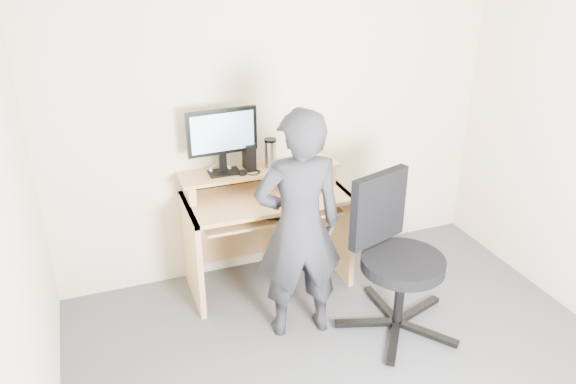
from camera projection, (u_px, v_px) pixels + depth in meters
back_wall at (278, 116)px, 4.23m from camera, size 3.50×0.02×2.50m
desk at (264, 215)px, 4.28m from camera, size 1.20×0.60×0.91m
monitor at (222, 136)px, 3.97m from camera, size 0.51×0.14×0.49m
external_drive at (249, 156)px, 4.13m from camera, size 0.07×0.13×0.20m
travel_mug at (270, 154)px, 4.17m from camera, size 0.10×0.10×0.20m
smartphone at (293, 163)px, 4.26m from camera, size 0.07×0.13×0.01m
charger at (242, 173)px, 4.06m from camera, size 0.05×0.04×0.03m
headphones at (220, 170)px, 4.13m from camera, size 0.19×0.19×0.06m
keyboard at (262, 212)px, 4.06m from camera, size 0.49×0.35×0.03m
mouse at (306, 193)px, 4.12m from camera, size 0.10×0.07×0.04m
office_chair at (394, 251)px, 3.74m from camera, size 0.85×0.81×1.06m
person at (299, 227)px, 3.59m from camera, size 0.62×0.44×1.59m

